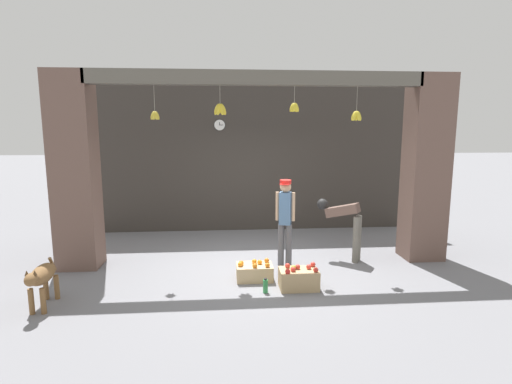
{
  "coord_description": "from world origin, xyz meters",
  "views": [
    {
      "loc": [
        -0.57,
        -6.75,
        2.46
      ],
      "look_at": [
        0.0,
        0.39,
        1.29
      ],
      "focal_mm": 28.0,
      "sensor_mm": 36.0,
      "label": 1
    }
  ],
  "objects_px": {
    "dog": "(42,277)",
    "worker_stooping": "(345,221)",
    "fruit_crate_oranges": "(254,272)",
    "wall_clock": "(220,125)",
    "water_bottle": "(265,286)",
    "fruit_crate_apples": "(299,278)",
    "shopkeeper": "(285,217)"
  },
  "relations": [
    {
      "from": "dog",
      "to": "worker_stooping",
      "type": "height_order",
      "value": "worker_stooping"
    },
    {
      "from": "fruit_crate_oranges",
      "to": "fruit_crate_apples",
      "type": "bearing_deg",
      "value": -32.64
    },
    {
      "from": "dog",
      "to": "fruit_crate_apples",
      "type": "height_order",
      "value": "dog"
    },
    {
      "from": "worker_stooping",
      "to": "fruit_crate_apples",
      "type": "xyz_separation_m",
      "value": [
        -1.09,
        -1.28,
        -0.59
      ]
    },
    {
      "from": "worker_stooping",
      "to": "wall_clock",
      "type": "xyz_separation_m",
      "value": [
        -2.31,
        2.3,
        1.76
      ]
    },
    {
      "from": "worker_stooping",
      "to": "fruit_crate_oranges",
      "type": "relative_size",
      "value": 1.91
    },
    {
      "from": "fruit_crate_apples",
      "to": "water_bottle",
      "type": "height_order",
      "value": "fruit_crate_apples"
    },
    {
      "from": "water_bottle",
      "to": "worker_stooping",
      "type": "bearing_deg",
      "value": 41.02
    },
    {
      "from": "dog",
      "to": "water_bottle",
      "type": "xyz_separation_m",
      "value": [
        3.09,
        0.25,
        -0.33
      ]
    },
    {
      "from": "worker_stooping",
      "to": "fruit_crate_oranges",
      "type": "height_order",
      "value": "worker_stooping"
    },
    {
      "from": "fruit_crate_apples",
      "to": "wall_clock",
      "type": "height_order",
      "value": "wall_clock"
    },
    {
      "from": "worker_stooping",
      "to": "fruit_crate_apples",
      "type": "relative_size",
      "value": 1.9
    },
    {
      "from": "worker_stooping",
      "to": "wall_clock",
      "type": "distance_m",
      "value": 3.7
    },
    {
      "from": "dog",
      "to": "worker_stooping",
      "type": "bearing_deg",
      "value": 107.82
    },
    {
      "from": "fruit_crate_oranges",
      "to": "dog",
      "type": "bearing_deg",
      "value": -165.08
    },
    {
      "from": "shopkeeper",
      "to": "water_bottle",
      "type": "relative_size",
      "value": 7.02
    },
    {
      "from": "dog",
      "to": "water_bottle",
      "type": "bearing_deg",
      "value": 93.03
    },
    {
      "from": "worker_stooping",
      "to": "fruit_crate_apples",
      "type": "distance_m",
      "value": 1.79
    },
    {
      "from": "wall_clock",
      "to": "fruit_crate_oranges",
      "type": "bearing_deg",
      "value": -79.91
    },
    {
      "from": "shopkeeper",
      "to": "fruit_crate_oranges",
      "type": "relative_size",
      "value": 2.67
    },
    {
      "from": "water_bottle",
      "to": "wall_clock",
      "type": "distance_m",
      "value": 4.47
    },
    {
      "from": "dog",
      "to": "fruit_crate_apples",
      "type": "relative_size",
      "value": 1.52
    },
    {
      "from": "fruit_crate_oranges",
      "to": "water_bottle",
      "type": "height_order",
      "value": "fruit_crate_oranges"
    },
    {
      "from": "fruit_crate_oranges",
      "to": "shopkeeper",
      "type": "bearing_deg",
      "value": 45.61
    },
    {
      "from": "fruit_crate_oranges",
      "to": "wall_clock",
      "type": "xyz_separation_m",
      "value": [
        -0.56,
        3.17,
        2.37
      ]
    },
    {
      "from": "dog",
      "to": "wall_clock",
      "type": "bearing_deg",
      "value": 147.17
    },
    {
      "from": "dog",
      "to": "worker_stooping",
      "type": "distance_m",
      "value": 5.01
    },
    {
      "from": "fruit_crate_oranges",
      "to": "wall_clock",
      "type": "distance_m",
      "value": 4.0
    },
    {
      "from": "worker_stooping",
      "to": "wall_clock",
      "type": "relative_size",
      "value": 4.3
    },
    {
      "from": "shopkeeper",
      "to": "water_bottle",
      "type": "bearing_deg",
      "value": 84.56
    },
    {
      "from": "shopkeeper",
      "to": "fruit_crate_oranges",
      "type": "bearing_deg",
      "value": 62.28
    },
    {
      "from": "worker_stooping",
      "to": "wall_clock",
      "type": "height_order",
      "value": "wall_clock"
    }
  ]
}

